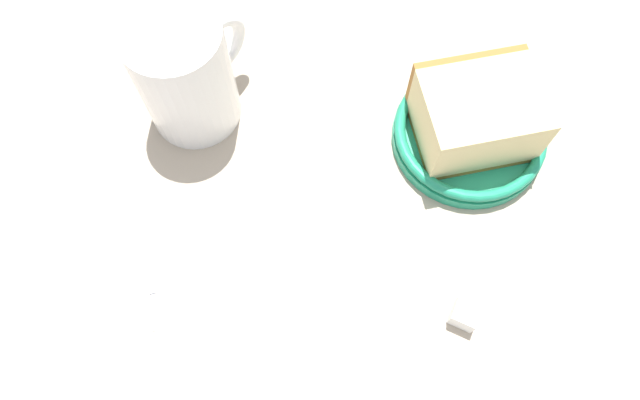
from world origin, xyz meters
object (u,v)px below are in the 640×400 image
(teaspoon, at_px, (151,281))
(small_plate, at_px, (469,135))
(cake_slice, at_px, (477,114))
(sugar_cube, at_px, (465,314))
(tea_mug, at_px, (186,74))

(teaspoon, bearing_deg, small_plate, 138.41)
(cake_slice, bearing_deg, teaspoon, -41.07)
(small_plate, height_order, sugar_cube, small_plate)
(teaspoon, bearing_deg, tea_mug, -166.44)
(cake_slice, xyz_separation_m, teaspoon, (0.22, -0.19, -0.04))
(small_plate, bearing_deg, tea_mug, -75.12)
(small_plate, relative_size, tea_mug, 1.21)
(tea_mug, distance_m, teaspoon, 0.17)
(sugar_cube, bearing_deg, small_plate, -164.20)
(small_plate, xyz_separation_m, cake_slice, (-0.00, -0.00, 0.03))
(tea_mug, distance_m, sugar_cube, 0.29)
(tea_mug, relative_size, sugar_cube, 5.61)
(tea_mug, bearing_deg, cake_slice, 105.49)
(tea_mug, xyz_separation_m, teaspoon, (0.16, 0.04, -0.05))
(cake_slice, relative_size, teaspoon, 1.01)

